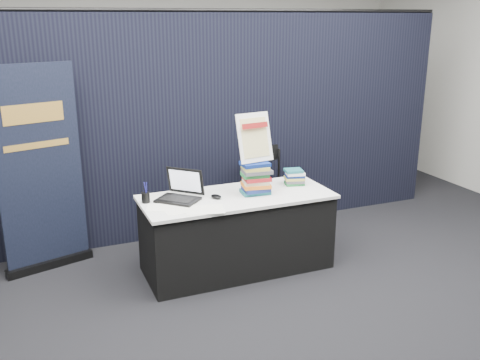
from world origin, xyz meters
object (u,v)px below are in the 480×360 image
at_px(book_stack_tall, 256,178).
at_px(stacking_chair, 268,190).
at_px(laptop, 176,193).
at_px(info_sign, 255,138).
at_px(display_table, 237,232).
at_px(book_stack_short, 294,177).
at_px(pullup_banner, 41,182).

relative_size(book_stack_tall, stacking_chair, 0.31).
bearing_deg(laptop, info_sign, 37.16).
bearing_deg(book_stack_tall, display_table, 173.94).
distance_m(display_table, stacking_chair, 0.87).
bearing_deg(book_stack_short, laptop, 179.60).
distance_m(book_stack_short, info_sign, 0.66).
relative_size(laptop, pullup_banner, 0.25).
bearing_deg(stacking_chair, book_stack_short, -96.05).
height_order(display_table, info_sign, info_sign).
xyz_separation_m(book_stack_tall, pullup_banner, (-1.87, 0.75, -0.03)).
bearing_deg(display_table, pullup_banner, 156.69).
height_order(info_sign, pullup_banner, pullup_banner).
distance_m(book_stack_tall, pullup_banner, 2.01).
bearing_deg(book_stack_short, book_stack_tall, -166.18).
bearing_deg(pullup_banner, stacking_chair, -19.47).
height_order(pullup_banner, stacking_chair, pullup_banner).
height_order(display_table, book_stack_tall, book_stack_tall).
bearing_deg(laptop, stacking_chair, 67.16).
relative_size(laptop, stacking_chair, 0.50).
relative_size(laptop, book_stack_tall, 1.62).
bearing_deg(book_stack_short, pullup_banner, 164.95).
xyz_separation_m(display_table, stacking_chair, (0.61, 0.59, 0.18)).
bearing_deg(display_table, book_stack_short, 8.41).
height_order(book_stack_tall, stacking_chair, book_stack_tall).
xyz_separation_m(display_table, info_sign, (0.18, 0.01, 0.91)).
bearing_deg(book_stack_tall, laptop, 170.43).
height_order(book_stack_tall, pullup_banner, pullup_banner).
xyz_separation_m(book_stack_short, pullup_banner, (-2.34, 0.63, 0.04)).
bearing_deg(display_table, laptop, 169.30).
relative_size(book_stack_short, info_sign, 0.46).
bearing_deg(laptop, book_stack_short, 44.02).
bearing_deg(stacking_chair, laptop, -168.64).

